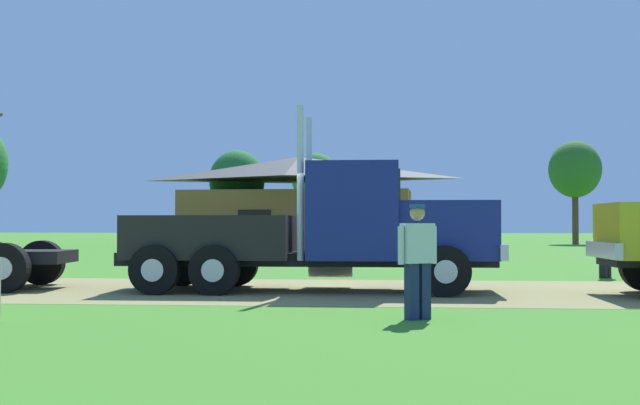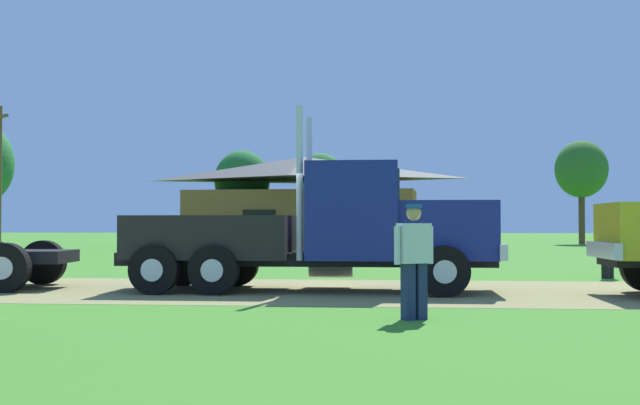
# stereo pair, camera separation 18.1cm
# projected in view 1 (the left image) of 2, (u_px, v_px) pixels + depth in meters

# --- Properties ---
(ground_plane) EXTENTS (200.00, 200.00, 0.00)m
(ground_plane) POSITION_uv_depth(u_px,v_px,m) (307.00, 291.00, 17.05)
(ground_plane) COLOR #3C7B24
(dirt_track) EXTENTS (120.00, 6.52, 0.01)m
(dirt_track) POSITION_uv_depth(u_px,v_px,m) (307.00, 290.00, 17.05)
(dirt_track) COLOR olive
(dirt_track) RESTS_ON ground_plane
(truck_foreground_white) EXTENTS (8.19, 2.69, 3.92)m
(truck_foreground_white) POSITION_uv_depth(u_px,v_px,m) (321.00, 232.00, 16.97)
(truck_foreground_white) COLOR black
(truck_foreground_white) RESTS_ON ground_plane
(visitor_by_barrel) EXTENTS (0.61, 0.47, 1.77)m
(visitor_by_barrel) POSITION_uv_depth(u_px,v_px,m) (417.00, 255.00, 11.96)
(visitor_by_barrel) COLOR silver
(visitor_by_barrel) RESTS_ON ground_plane
(visitor_far_side) EXTENTS (0.51, 0.57, 1.59)m
(visitor_far_side) POSITION_uv_depth(u_px,v_px,m) (605.00, 246.00, 20.96)
(visitor_far_side) COLOR #264C8C
(visitor_far_side) RESTS_ON ground_plane
(shed_building) EXTENTS (13.67, 7.11, 5.28)m
(shed_building) POSITION_uv_depth(u_px,v_px,m) (299.00, 204.00, 44.61)
(shed_building) COLOR brown
(shed_building) RESTS_ON ground_plane
(tree_mid) EXTENTS (3.39, 3.39, 5.93)m
(tree_mid) POSITION_uv_depth(u_px,v_px,m) (237.00, 181.00, 47.71)
(tree_mid) COLOR #513823
(tree_mid) RESTS_ON ground_plane
(tree_right) EXTENTS (3.23, 3.23, 6.29)m
(tree_right) POSITION_uv_depth(u_px,v_px,m) (315.00, 180.00, 53.58)
(tree_right) COLOR #513823
(tree_right) RESTS_ON ground_plane
(tree_far_right) EXTENTS (3.68, 3.68, 7.33)m
(tree_far_right) POSITION_uv_depth(u_px,v_px,m) (575.00, 170.00, 55.54)
(tree_far_right) COLOR #513823
(tree_far_right) RESTS_ON ground_plane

